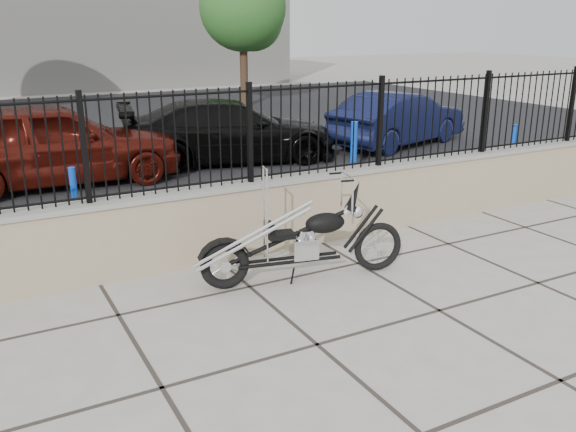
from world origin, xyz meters
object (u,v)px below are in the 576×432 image
(chopper_motorcycle, at_px, (300,223))
(car_blue, at_px, (398,119))
(car_red, at_px, (53,143))
(car_black, at_px, (230,131))

(chopper_motorcycle, distance_m, car_blue, 8.72)
(car_blue, bearing_deg, car_red, 73.94)
(car_red, relative_size, car_black, 0.99)
(car_red, bearing_deg, chopper_motorcycle, -162.04)
(car_red, distance_m, car_blue, 8.04)
(car_black, relative_size, car_blue, 1.17)
(car_red, xyz_separation_m, car_black, (3.65, 0.30, -0.11))
(car_red, relative_size, car_blue, 1.15)
(chopper_motorcycle, bearing_deg, car_black, 85.57)
(chopper_motorcycle, relative_size, car_red, 0.51)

